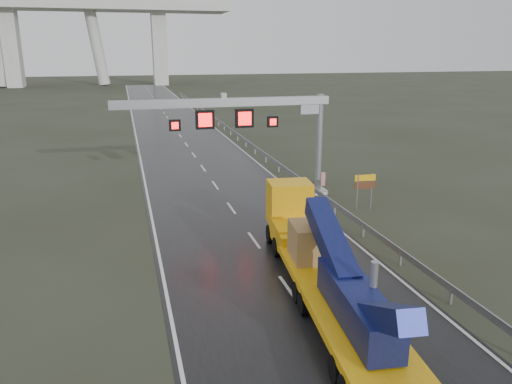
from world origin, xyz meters
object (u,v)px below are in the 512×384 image
object	(u,v)px
striped_barrier	(321,179)
sign_gantry	(254,119)
heavy_haul_truck	(320,258)
exit_sign_pair	(365,185)

from	to	relation	value
striped_barrier	sign_gantry	bearing A→B (deg)	-146.27
heavy_haul_truck	sign_gantry	bearing A→B (deg)	92.57
sign_gantry	striped_barrier	xyz separation A→B (m)	(5.90, 2.01, -5.11)
sign_gantry	exit_sign_pair	world-z (taller)	sign_gantry
heavy_haul_truck	striped_barrier	bearing A→B (deg)	73.77
sign_gantry	heavy_haul_truck	distance (m)	15.13
sign_gantry	striped_barrier	size ratio (longest dim) A/B	14.91
exit_sign_pair	striped_barrier	bearing A→B (deg)	96.57
sign_gantry	exit_sign_pair	distance (m)	8.65
heavy_haul_truck	striped_barrier	world-z (taller)	heavy_haul_truck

